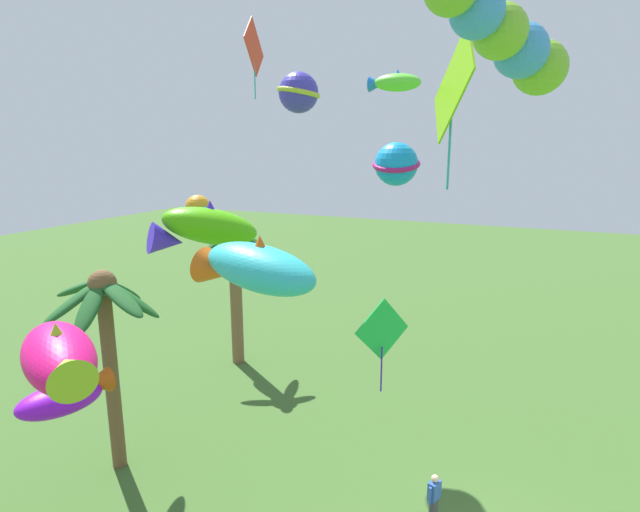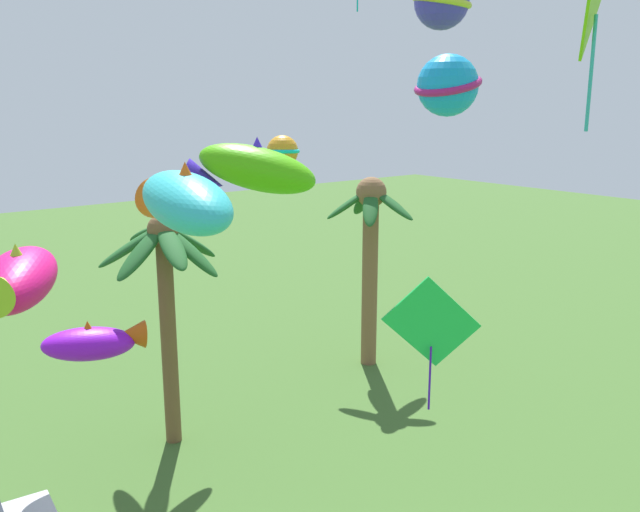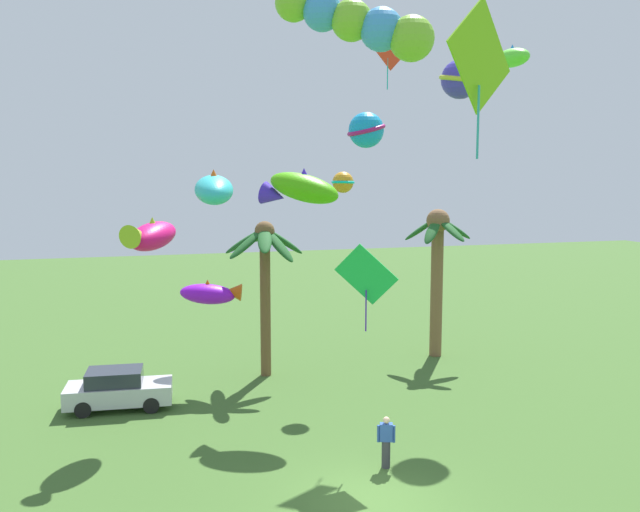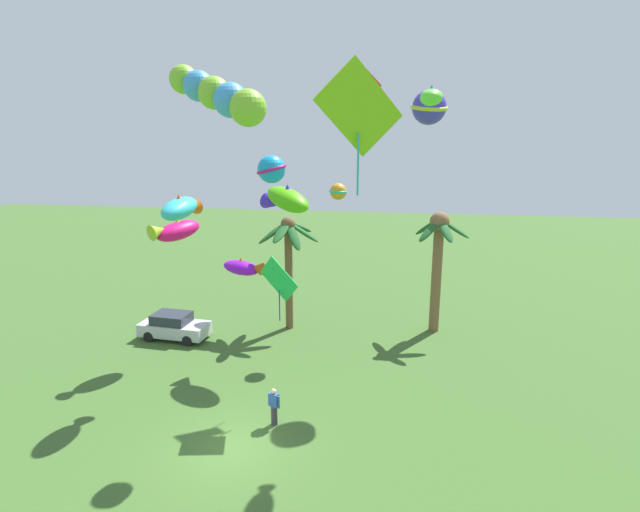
{
  "view_description": "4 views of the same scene",
  "coord_description": "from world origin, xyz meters",
  "px_view_note": "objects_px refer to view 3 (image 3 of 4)",
  "views": [
    {
      "loc": [
        -11.22,
        -0.16,
        10.54
      ],
      "look_at": [
        2.25,
        5.81,
        7.3
      ],
      "focal_mm": 27.64,
      "sensor_mm": 36.0,
      "label": 1
    },
    {
      "loc": [
        -8.28,
        -4.92,
        9.87
      ],
      "look_at": [
        0.62,
        6.34,
        6.55
      ],
      "focal_mm": 37.48,
      "sensor_mm": 36.0,
      "label": 2
    },
    {
      "loc": [
        -6.08,
        -16.07,
        8.74
      ],
      "look_at": [
        0.42,
        6.38,
        5.95
      ],
      "focal_mm": 37.27,
      "sensor_mm": 36.0,
      "label": 3
    },
    {
      "loc": [
        5.7,
        -15.46,
        11.39
      ],
      "look_at": [
        2.36,
        6.21,
        6.03
      ],
      "focal_mm": 27.59,
      "sensor_mm": 36.0,
      "label": 4
    }
  ],
  "objects_px": {
    "kite_diamond_0": "(388,47)",
    "kite_fish_2": "(510,58)",
    "kite_diamond_5": "(480,59)",
    "parked_car_0": "(118,389)",
    "palm_tree_0": "(438,254)",
    "kite_fish_3": "(150,235)",
    "kite_fish_7": "(300,189)",
    "kite_fish_9": "(211,293)",
    "kite_ball_8": "(460,79)",
    "spectator_0": "(386,442)",
    "kite_tube_11": "(359,23)",
    "palm_tree_1": "(265,259)",
    "kite_ball_10": "(343,182)",
    "kite_ball_6": "(366,130)",
    "kite_fish_1": "(214,190)",
    "kite_diamond_4": "(366,276)"
  },
  "relations": [
    {
      "from": "kite_diamond_0",
      "to": "kite_fish_2",
      "type": "height_order",
      "value": "kite_diamond_0"
    },
    {
      "from": "kite_diamond_5",
      "to": "parked_car_0",
      "type": "bearing_deg",
      "value": 147.42
    },
    {
      "from": "palm_tree_0",
      "to": "kite_fish_3",
      "type": "distance_m",
      "value": 14.66
    },
    {
      "from": "kite_diamond_5",
      "to": "kite_fish_7",
      "type": "relative_size",
      "value": 1.43
    },
    {
      "from": "kite_fish_9",
      "to": "kite_ball_8",
      "type": "bearing_deg",
      "value": -12.2
    },
    {
      "from": "spectator_0",
      "to": "kite_fish_9",
      "type": "bearing_deg",
      "value": 113.69
    },
    {
      "from": "kite_fish_2",
      "to": "kite_tube_11",
      "type": "xyz_separation_m",
      "value": [
        -7.08,
        -4.24,
        -0.15
      ]
    },
    {
      "from": "palm_tree_0",
      "to": "kite_diamond_0",
      "type": "xyz_separation_m",
      "value": [
        -4.3,
        -3.97,
        8.8
      ]
    },
    {
      "from": "spectator_0",
      "to": "kite_fish_7",
      "type": "relative_size",
      "value": 0.48
    },
    {
      "from": "palm_tree_0",
      "to": "kite_tube_11",
      "type": "bearing_deg",
      "value": -124.5
    },
    {
      "from": "palm_tree_1",
      "to": "kite_ball_10",
      "type": "distance_m",
      "value": 4.77
    },
    {
      "from": "kite_diamond_5",
      "to": "kite_ball_10",
      "type": "distance_m",
      "value": 9.18
    },
    {
      "from": "kite_fish_3",
      "to": "kite_ball_6",
      "type": "distance_m",
      "value": 8.53
    },
    {
      "from": "spectator_0",
      "to": "kite_ball_6",
      "type": "height_order",
      "value": "kite_ball_6"
    },
    {
      "from": "kite_diamond_0",
      "to": "kite_ball_10",
      "type": "distance_m",
      "value": 5.7
    },
    {
      "from": "palm_tree_0",
      "to": "kite_fish_9",
      "type": "height_order",
      "value": "palm_tree_0"
    },
    {
      "from": "spectator_0",
      "to": "kite_tube_11",
      "type": "relative_size",
      "value": 0.42
    },
    {
      "from": "kite_diamond_0",
      "to": "kite_ball_10",
      "type": "xyz_separation_m",
      "value": [
        -1.29,
        1.66,
        -5.3
      ]
    },
    {
      "from": "kite_fish_1",
      "to": "kite_fish_9",
      "type": "xyz_separation_m",
      "value": [
        0.62,
        6.43,
        -4.37
      ]
    },
    {
      "from": "spectator_0",
      "to": "kite_ball_8",
      "type": "relative_size",
      "value": 0.71
    },
    {
      "from": "kite_ball_10",
      "to": "kite_tube_11",
      "type": "xyz_separation_m",
      "value": [
        -2.82,
        -9.93,
        4.19
      ]
    },
    {
      "from": "kite_fish_7",
      "to": "kite_fish_9",
      "type": "bearing_deg",
      "value": 141.35
    },
    {
      "from": "kite_diamond_0",
      "to": "kite_ball_10",
      "type": "height_order",
      "value": "kite_diamond_0"
    },
    {
      "from": "kite_ball_6",
      "to": "kite_tube_11",
      "type": "distance_m",
      "value": 3.7
    },
    {
      "from": "kite_diamond_0",
      "to": "kite_diamond_4",
      "type": "relative_size",
      "value": 0.92
    },
    {
      "from": "palm_tree_0",
      "to": "kite_ball_10",
      "type": "distance_m",
      "value": 6.99
    },
    {
      "from": "kite_fish_2",
      "to": "kite_fish_9",
      "type": "distance_m",
      "value": 14.57
    },
    {
      "from": "kite_ball_6",
      "to": "kite_ball_8",
      "type": "distance_m",
      "value": 8.79
    },
    {
      "from": "kite_ball_10",
      "to": "kite_fish_9",
      "type": "bearing_deg",
      "value": 175.81
    },
    {
      "from": "kite_fish_2",
      "to": "kite_tube_11",
      "type": "distance_m",
      "value": 8.26
    },
    {
      "from": "kite_diamond_0",
      "to": "kite_ball_10",
      "type": "bearing_deg",
      "value": 127.86
    },
    {
      "from": "palm_tree_0",
      "to": "kite_fish_3",
      "type": "relative_size",
      "value": 2.38
    },
    {
      "from": "kite_ball_8",
      "to": "kite_ball_10",
      "type": "distance_m",
      "value": 6.34
    },
    {
      "from": "kite_fish_3",
      "to": "kite_diamond_5",
      "type": "xyz_separation_m",
      "value": [
        9.67,
        -5.33,
        5.57
      ]
    },
    {
      "from": "kite_fish_1",
      "to": "kite_ball_8",
      "type": "height_order",
      "value": "kite_ball_8"
    },
    {
      "from": "kite_diamond_0",
      "to": "kite_fish_7",
      "type": "xyz_separation_m",
      "value": [
        -3.71,
        -0.44,
        -5.52
      ]
    },
    {
      "from": "parked_car_0",
      "to": "kite_diamond_0",
      "type": "xyz_separation_m",
      "value": [
        10.61,
        -0.47,
        13.06
      ]
    },
    {
      "from": "palm_tree_0",
      "to": "kite_diamond_4",
      "type": "xyz_separation_m",
      "value": [
        -7.17,
        -9.54,
        0.63
      ]
    },
    {
      "from": "kite_diamond_0",
      "to": "kite_ball_8",
      "type": "relative_size",
      "value": 1.16
    },
    {
      "from": "kite_ball_6",
      "to": "kite_fish_9",
      "type": "distance_m",
      "value": 10.73
    },
    {
      "from": "kite_fish_9",
      "to": "spectator_0",
      "type": "bearing_deg",
      "value": -66.31
    },
    {
      "from": "palm_tree_0",
      "to": "parked_car_0",
      "type": "distance_m",
      "value": 15.9
    },
    {
      "from": "kite_fish_9",
      "to": "kite_ball_10",
      "type": "height_order",
      "value": "kite_ball_10"
    },
    {
      "from": "parked_car_0",
      "to": "kite_diamond_4",
      "type": "bearing_deg",
      "value": -37.92
    },
    {
      "from": "parked_car_0",
      "to": "kite_fish_3",
      "type": "relative_size",
      "value": 1.33
    },
    {
      "from": "kite_fish_2",
      "to": "spectator_0",
      "type": "bearing_deg",
      "value": -151.32
    },
    {
      "from": "kite_fish_3",
      "to": "kite_diamond_4",
      "type": "xyz_separation_m",
      "value": [
        6.43,
        -4.34,
        -1.07
      ]
    },
    {
      "from": "kite_diamond_4",
      "to": "kite_ball_10",
      "type": "relative_size",
      "value": 2.03
    },
    {
      "from": "kite_ball_6",
      "to": "kite_tube_11",
      "type": "bearing_deg",
      "value": -114.43
    },
    {
      "from": "palm_tree_1",
      "to": "kite_ball_6",
      "type": "xyz_separation_m",
      "value": [
        1.37,
        -8.96,
        4.97
      ]
    }
  ]
}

